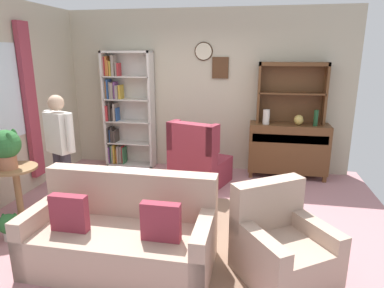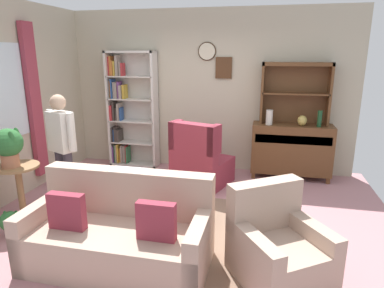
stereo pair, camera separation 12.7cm
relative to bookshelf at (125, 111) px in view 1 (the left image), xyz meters
The scene contains 18 objects.
ground_plane 2.65m from the bookshelf, 52.77° to the right, with size 5.40×4.60×0.02m, color #B27A7F.
wall_back 1.53m from the bookshelf, ahead, with size 5.00×0.09×2.80m.
area_rug 2.98m from the bookshelf, 53.22° to the right, with size 2.56×2.03×0.01m, color #846651.
bookshelf is the anchor object (origin of this frame).
sideboard 2.97m from the bookshelf, ahead, with size 1.30×0.45×0.92m.
sideboard_hutch 2.97m from the bookshelf, ahead, with size 1.10×0.26×1.00m.
vase_tall 2.54m from the bookshelf, ahead, with size 0.11×0.11×0.24m, color beige.
vase_round 3.06m from the bookshelf, ahead, with size 0.15×0.15×0.17m, color tan.
bottle_wine 3.32m from the bookshelf, ahead, with size 0.07×0.07×0.26m, color #194223.
couch_floral 3.25m from the bookshelf, 69.61° to the right, with size 1.81×0.87×0.90m.
armchair_floral 3.99m from the bookshelf, 47.50° to the right, with size 1.06×1.07×0.88m.
wingback_chair 1.80m from the bookshelf, 27.05° to the right, with size 1.00×1.01×1.05m.
plant_stand 2.49m from the bookshelf, 102.08° to the right, with size 0.52×0.52×0.72m.
potted_plant_large 2.48m from the bookshelf, 102.42° to the right, with size 0.34×0.34×0.48m.
potted_plant_small 2.93m from the bookshelf, 96.92° to the right, with size 0.23×0.23×0.31m.
person_reading 1.98m from the bookshelf, 93.28° to the right, with size 0.51×0.32×1.56m.
coffee_table 2.53m from the bookshelf, 56.80° to the right, with size 0.80×0.50×0.42m.
book_stack 2.39m from the bookshelf, 57.69° to the right, with size 0.22×0.16×0.10m.
Camera 1 is at (0.85, -3.86, 2.07)m, focal length 31.68 mm.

